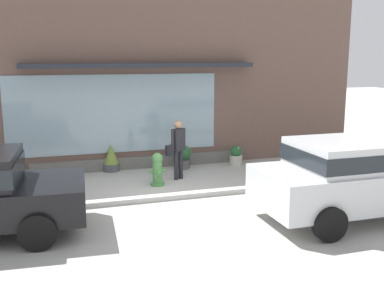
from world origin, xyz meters
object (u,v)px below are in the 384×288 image
at_px(pedestrian_with_handbag, 178,146).
at_px(potted_plant_window_center, 184,156).
at_px(fire_hydrant, 157,169).
at_px(potted_plant_trailing_edge, 236,156).
at_px(parked_car_silver, 359,174).
at_px(potted_plant_window_left, 111,158).

height_order(pedestrian_with_handbag, potted_plant_window_center, pedestrian_with_handbag).
bearing_deg(fire_hydrant, potted_plant_window_center, 52.73).
relative_size(pedestrian_with_handbag, potted_plant_trailing_edge, 2.67).
distance_m(parked_car_silver, potted_plant_trailing_edge, 5.08).
bearing_deg(fire_hydrant, potted_plant_window_left, 116.42).
bearing_deg(potted_plant_window_center, potted_plant_trailing_edge, -2.47).
relative_size(parked_car_silver, potted_plant_trailing_edge, 7.35).
distance_m(potted_plant_window_center, potted_plant_window_left, 2.11).
height_order(fire_hydrant, potted_plant_window_center, fire_hydrant).
height_order(pedestrian_with_handbag, potted_plant_trailing_edge, pedestrian_with_handbag).
bearing_deg(potted_plant_window_center, potted_plant_window_left, 170.34).
distance_m(pedestrian_with_handbag, potted_plant_trailing_edge, 2.46).
bearing_deg(potted_plant_window_left, parked_car_silver, -51.39).
height_order(fire_hydrant, parked_car_silver, parked_car_silver).
height_order(fire_hydrant, potted_plant_trailing_edge, fire_hydrant).
xyz_separation_m(fire_hydrant, potted_plant_window_center, (1.15, 1.52, -0.07)).
distance_m(fire_hydrant, potted_plant_window_center, 1.91).
bearing_deg(parked_car_silver, potted_plant_window_left, 128.83).
height_order(fire_hydrant, pedestrian_with_handbag, pedestrian_with_handbag).
relative_size(fire_hydrant, pedestrian_with_handbag, 0.54).
xyz_separation_m(pedestrian_with_handbag, potted_plant_trailing_edge, (2.14, 1.03, -0.64)).
bearing_deg(potted_plant_window_left, pedestrian_with_handbag, -42.53).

